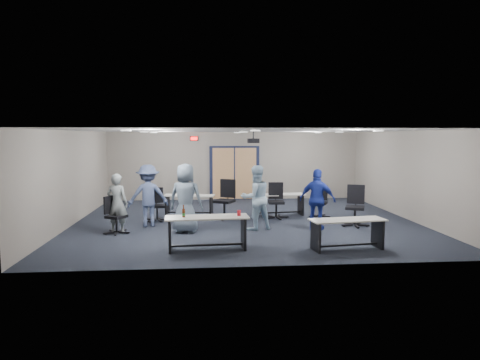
{
  "coord_description": "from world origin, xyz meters",
  "views": [
    {
      "loc": [
        -1.21,
        -12.59,
        2.54
      ],
      "look_at": [
        -0.18,
        -0.3,
        1.27
      ],
      "focal_mm": 32.0,
      "sensor_mm": 36.0,
      "label": 1
    }
  ],
  "objects": [
    {
      "name": "person_lightblue",
      "position": [
        0.18,
        -1.17,
        0.88
      ],
      "size": [
        1.02,
        0.91,
        1.76
      ],
      "primitive_type": "imported",
      "rotation": [
        0.0,
        0.0,
        3.47
      ],
      "color": "#AFD0E8",
      "rests_on": "floor"
    },
    {
      "name": "chair_back_d",
      "position": [
        2.39,
        0.41,
        0.5
      ],
      "size": [
        0.83,
        0.83,
        0.99
      ],
      "primitive_type": null,
      "rotation": [
        0.0,
        0.0,
        -0.45
      ],
      "color": "black",
      "rests_on": "floor"
    },
    {
      "name": "right_wall",
      "position": [
        5.0,
        0.0,
        1.35
      ],
      "size": [
        0.04,
        9.0,
        2.7
      ],
      "primitive_type": "cube",
      "color": "gray",
      "rests_on": "floor"
    },
    {
      "name": "chair_loose_left",
      "position": [
        -3.51,
        -1.37,
        0.49
      ],
      "size": [
        0.85,
        0.85,
        0.99
      ],
      "primitive_type": null,
      "rotation": [
        0.0,
        0.0,
        1.03
      ],
      "color": "black",
      "rests_on": "floor"
    },
    {
      "name": "person_plaid",
      "position": [
        -1.7,
        -1.37,
        0.92
      ],
      "size": [
        1.02,
        0.8,
        1.83
      ],
      "primitive_type": "imported",
      "rotation": [
        0.0,
        0.0,
        2.87
      ],
      "color": "slate",
      "rests_on": "floor"
    },
    {
      "name": "chair_back_b",
      "position": [
        -0.6,
        0.4,
        0.6
      ],
      "size": [
        1.03,
        1.03,
        1.21
      ],
      "primitive_type": null,
      "rotation": [
        0.0,
        0.0,
        -0.5
      ],
      "color": "black",
      "rests_on": "floor"
    },
    {
      "name": "table_front_right",
      "position": [
        1.98,
        -3.39,
        0.47
      ],
      "size": [
        1.75,
        0.77,
        0.69
      ],
      "rotation": [
        0.0,
        0.0,
        0.12
      ],
      "color": "#B7B5AD",
      "rests_on": "floor"
    },
    {
      "name": "person_back",
      "position": [
        -2.79,
        -0.48,
        0.87
      ],
      "size": [
        1.23,
        0.85,
        1.75
      ],
      "primitive_type": "imported",
      "rotation": [
        0.0,
        0.0,
        3.33
      ],
      "color": "#425078",
      "rests_on": "floor"
    },
    {
      "name": "front_wall",
      "position": [
        0.0,
        -4.5,
        1.35
      ],
      "size": [
        10.0,
        0.04,
        2.7
      ],
      "primitive_type": "cube",
      "color": "gray",
      "rests_on": "floor"
    },
    {
      "name": "ceiling",
      "position": [
        0.0,
        0.0,
        2.7
      ],
      "size": [
        10.0,
        9.0,
        0.04
      ],
      "primitive_type": "cube",
      "color": "silver",
      "rests_on": "back_wall"
    },
    {
      "name": "floor",
      "position": [
        0.0,
        0.0,
        0.0
      ],
      "size": [
        10.0,
        10.0,
        0.0
      ],
      "primitive_type": "plane",
      "color": "black",
      "rests_on": "ground"
    },
    {
      "name": "person_gray",
      "position": [
        -3.5,
        -1.28,
        0.79
      ],
      "size": [
        0.66,
        0.53,
        1.58
      ],
      "primitive_type": "imported",
      "rotation": [
        0.0,
        0.0,
        2.84
      ],
      "color": "gray",
      "rests_on": "floor"
    },
    {
      "name": "ceiling_projector",
      "position": [
        0.3,
        0.5,
        2.4
      ],
      "size": [
        0.35,
        0.32,
        0.37
      ],
      "color": "black",
      "rests_on": "ceiling"
    },
    {
      "name": "chair_back_c",
      "position": [
        1.0,
        0.36,
        0.55
      ],
      "size": [
        0.75,
        0.75,
        1.1
      ],
      "primitive_type": null,
      "rotation": [
        0.0,
        0.0,
        -0.09
      ],
      "color": "black",
      "rests_on": "floor"
    },
    {
      "name": "person_navy",
      "position": [
        1.84,
        -1.36,
        0.83
      ],
      "size": [
        1.05,
        0.83,
        1.66
      ],
      "primitive_type": "imported",
      "rotation": [
        0.0,
        0.0,
        2.63
      ],
      "color": "navy",
      "rests_on": "floor"
    },
    {
      "name": "table_back_right",
      "position": [
        1.15,
        0.84,
        0.47
      ],
      "size": [
        1.75,
        0.74,
        0.69
      ],
      "rotation": [
        0.0,
        0.0,
        0.1
      ],
      "color": "#B7B5AD",
      "rests_on": "floor"
    },
    {
      "name": "exit_sign",
      "position": [
        -1.6,
        4.44,
        2.45
      ],
      "size": [
        0.32,
        0.07,
        0.18
      ],
      "color": "black",
      "rests_on": "back_wall"
    },
    {
      "name": "table_back_left",
      "position": [
        -1.71,
        1.11,
        0.45
      ],
      "size": [
        1.68,
        0.79,
        0.66
      ],
      "rotation": [
        0.0,
        0.0,
        -0.16
      ],
      "color": "#B7B5AD",
      "rests_on": "floor"
    },
    {
      "name": "back_wall",
      "position": [
        0.0,
        4.5,
        1.35
      ],
      "size": [
        10.0,
        0.04,
        2.7
      ],
      "primitive_type": "cube",
      "color": "gray",
      "rests_on": "floor"
    },
    {
      "name": "double_door",
      "position": [
        0.0,
        4.46,
        1.05
      ],
      "size": [
        2.0,
        0.07,
        2.2
      ],
      "color": "black",
      "rests_on": "back_wall"
    },
    {
      "name": "chair_back_a",
      "position": [
        -2.63,
        0.23,
        0.49
      ],
      "size": [
        0.73,
        0.73,
        0.99
      ],
      "primitive_type": null,
      "rotation": [
        0.0,
        0.0,
        0.19
      ],
      "color": "black",
      "rests_on": "floor"
    },
    {
      "name": "table_front_left",
      "position": [
        -1.16,
        -3.15,
        0.52
      ],
      "size": [
        1.89,
        0.73,
        1.03
      ],
      "rotation": [
        0.0,
        0.0,
        0.06
      ],
      "color": "#B7B5AD",
      "rests_on": "floor"
    },
    {
      "name": "chair_loose_right",
      "position": [
        3.03,
        -0.99,
        0.58
      ],
      "size": [
        0.96,
        0.96,
        1.16
      ],
      "primitive_type": null,
      "rotation": [
        0.0,
        0.0,
        -0.4
      ],
      "color": "black",
      "rests_on": "floor"
    },
    {
      "name": "left_wall",
      "position": [
        -5.0,
        0.0,
        1.35
      ],
      "size": [
        0.04,
        9.0,
        2.7
      ],
      "primitive_type": "cube",
      "color": "gray",
      "rests_on": "floor"
    },
    {
      "name": "ceiling_can_lights",
      "position": [
        0.0,
        0.25,
        2.67
      ],
      "size": [
        6.24,
        5.74,
        0.02
      ],
      "primitive_type": null,
      "color": "silver",
      "rests_on": "ceiling"
    }
  ]
}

